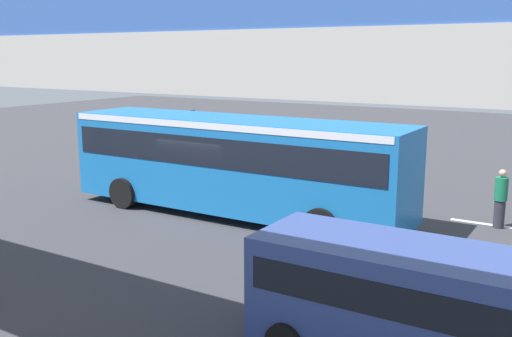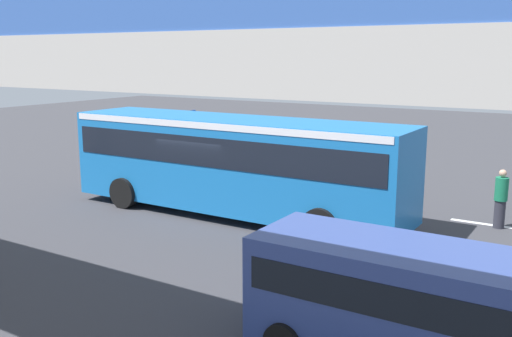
% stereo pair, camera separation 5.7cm
% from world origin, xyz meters
% --- Properties ---
extents(ground, '(80.00, 80.00, 0.00)m').
position_xyz_m(ground, '(0.00, 0.00, 0.00)').
color(ground, '#38383D').
extents(city_bus, '(11.54, 2.85, 3.15)m').
position_xyz_m(city_bus, '(-0.85, -0.22, 1.88)').
color(city_bus, '#196BB7').
rests_on(city_bus, ground).
extents(parked_van, '(4.80, 2.17, 2.05)m').
position_xyz_m(parked_van, '(-8.23, 5.95, 1.18)').
color(parked_van, '#33478C').
rests_on(parked_van, ground).
extents(bicycle_red, '(1.77, 0.44, 0.96)m').
position_xyz_m(bicycle_red, '(-9.67, 3.83, 0.37)').
color(bicycle_red, black).
rests_on(bicycle_red, ground).
extents(pedestrian, '(0.38, 0.38, 1.79)m').
position_xyz_m(pedestrian, '(-8.44, -3.19, 0.89)').
color(pedestrian, '#2D2D38').
rests_on(pedestrian, ground).
extents(traffic_sign, '(0.08, 0.60, 2.80)m').
position_xyz_m(traffic_sign, '(4.22, -4.48, 1.89)').
color(traffic_sign, slate).
rests_on(traffic_sign, ground).
extents(lane_dash_leftmost, '(2.00, 0.20, 0.01)m').
position_xyz_m(lane_dash_leftmost, '(-8.00, -3.38, 0.00)').
color(lane_dash_leftmost, silver).
rests_on(lane_dash_leftmost, ground).
extents(lane_dash_left, '(2.00, 0.20, 0.01)m').
position_xyz_m(lane_dash_left, '(-4.00, -3.38, 0.00)').
color(lane_dash_left, silver).
rests_on(lane_dash_left, ground).
extents(lane_dash_centre, '(2.00, 0.20, 0.01)m').
position_xyz_m(lane_dash_centre, '(0.00, -3.38, 0.00)').
color(lane_dash_centre, silver).
rests_on(lane_dash_centre, ground).
extents(lane_dash_right, '(2.00, 0.20, 0.01)m').
position_xyz_m(lane_dash_right, '(4.00, -3.38, 0.00)').
color(lane_dash_right, silver).
rests_on(lane_dash_right, ground).
extents(lane_dash_rightmost, '(2.00, 0.20, 0.01)m').
position_xyz_m(lane_dash_rightmost, '(8.00, -3.38, 0.00)').
color(lane_dash_rightmost, silver).
rests_on(lane_dash_rightmost, ground).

